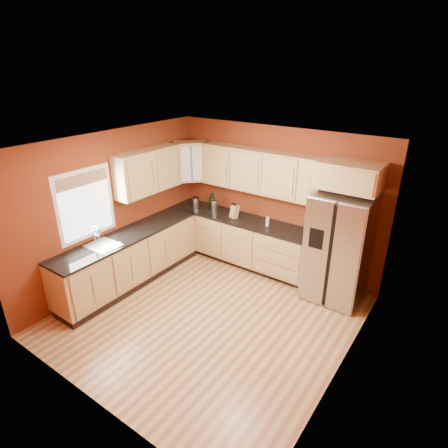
{
  "coord_description": "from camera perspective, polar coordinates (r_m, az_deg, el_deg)",
  "views": [
    {
      "loc": [
        2.9,
        -3.7,
        3.6
      ],
      "look_at": [
        -0.34,
        0.9,
        1.13
      ],
      "focal_mm": 30.0,
      "sensor_mm": 36.0,
      "label": 1
    }
  ],
  "objects": [
    {
      "name": "wall_back",
      "position": [
        6.79,
        7.76,
        3.69
      ],
      "size": [
        4.0,
        0.04,
        2.6
      ],
      "primitive_type": "cube",
      "color": "maroon",
      "rests_on": "floor"
    },
    {
      "name": "canister_right",
      "position": [
        7.39,
        -4.29,
        3.26
      ],
      "size": [
        0.17,
        0.17,
        0.22
      ],
      "primitive_type": "cylinder",
      "rotation": [
        0.0,
        0.0,
        0.4
      ],
      "color": "#B0B1B5",
      "rests_on": "countertop_back"
    },
    {
      "name": "canister_left",
      "position": [
        7.23,
        -1.43,
        2.85
      ],
      "size": [
        0.16,
        0.16,
        0.22
      ],
      "primitive_type": "cylinder",
      "rotation": [
        0.0,
        0.0,
        0.21
      ],
      "color": "#B0B1B5",
      "rests_on": "countertop_back"
    },
    {
      "name": "knife_block",
      "position": [
        6.89,
        1.61,
        1.9
      ],
      "size": [
        0.15,
        0.15,
        0.25
      ],
      "primitive_type": "cube",
      "rotation": [
        0.0,
        0.0,
        -0.34
      ],
      "color": "tan",
      "rests_on": "countertop_back"
    },
    {
      "name": "wall_left",
      "position": [
        6.56,
        -16.6,
        2.13
      ],
      "size": [
        0.04,
        4.0,
        2.6
      ],
      "primitive_type": "cube",
      "color": "maroon",
      "rests_on": "floor"
    },
    {
      "name": "wall_right",
      "position": [
        4.45,
        18.53,
        -8.83
      ],
      "size": [
        0.04,
        4.0,
        2.6
      ],
      "primitive_type": "cube",
      "color": "maroon",
      "rests_on": "floor"
    },
    {
      "name": "upper_cabinets_left",
      "position": [
        6.72,
        -11.43,
        7.91
      ],
      "size": [
        0.33,
        1.35,
        0.75
      ],
      "primitive_type": "cube",
      "color": "tan",
      "rests_on": "wall_left"
    },
    {
      "name": "upper_cabinets_back",
      "position": [
        6.61,
        5.4,
        8.02
      ],
      "size": [
        2.3,
        0.33,
        0.75
      ],
      "primitive_type": "cube",
      "color": "tan",
      "rests_on": "wall_back"
    },
    {
      "name": "soap_dispenser",
      "position": [
        6.6,
        6.66,
        0.45
      ],
      "size": [
        0.07,
        0.07,
        0.18
      ],
      "primitive_type": "cylinder",
      "rotation": [
        0.0,
        0.0,
        -0.24
      ],
      "color": "silver",
      "rests_on": "countertop_back"
    },
    {
      "name": "base_cabinets_left",
      "position": [
        6.69,
        -14.13,
        -5.25
      ],
      "size": [
        0.6,
        2.8,
        0.88
      ],
      "primitive_type": "cube",
      "color": "tan",
      "rests_on": "floor"
    },
    {
      "name": "wine_bottle_a",
      "position": [
        7.27,
        -1.7,
        3.5
      ],
      "size": [
        0.08,
        0.08,
        0.34
      ],
      "primitive_type": null,
      "rotation": [
        0.0,
        0.0,
        0.06
      ],
      "color": "black",
      "rests_on": "countertop_back"
    },
    {
      "name": "floor",
      "position": [
        5.92,
        -2.37,
        -13.78
      ],
      "size": [
        4.0,
        4.0,
        0.0
      ],
      "primitive_type": "plane",
      "color": "#975B3A",
      "rests_on": "ground"
    },
    {
      "name": "over_fridge_cabinet",
      "position": [
        5.83,
        18.61,
        7.03
      ],
      "size": [
        0.92,
        0.6,
        0.4
      ],
      "primitive_type": "cube",
      "color": "tan",
      "rests_on": "wall_back"
    },
    {
      "name": "corner_upper_cabinet",
      "position": [
        7.27,
        -5.12,
        9.48
      ],
      "size": [
        0.67,
        0.67,
        0.75
      ],
      "primitive_type": "cube",
      "rotation": [
        0.0,
        0.0,
        0.79
      ],
      "color": "tan",
      "rests_on": "wall_back"
    },
    {
      "name": "ceiling",
      "position": [
        4.8,
        -2.9,
        11.66
      ],
      "size": [
        4.0,
        4.0,
        0.0
      ],
      "primitive_type": "plane",
      "color": "silver",
      "rests_on": "wall_back"
    },
    {
      "name": "wall_front",
      "position": [
        4.07,
        -20.48,
        -12.42
      ],
      "size": [
        4.0,
        0.04,
        2.6
      ],
      "primitive_type": "cube",
      "color": "maroon",
      "rests_on": "floor"
    },
    {
      "name": "sink_faucet",
      "position": [
        6.14,
        -18.11,
        -1.89
      ],
      "size": [
        0.5,
        0.42,
        0.3
      ],
      "primitive_type": null,
      "color": "silver",
      "rests_on": "countertop_left"
    },
    {
      "name": "countertop_left",
      "position": [
        6.48,
        -14.47,
        -1.71
      ],
      "size": [
        0.62,
        2.8,
        0.04
      ],
      "primitive_type": "cube",
      "color": "black",
      "rests_on": "base_cabinets_left"
    },
    {
      "name": "refrigerator",
      "position": [
        6.17,
        17.01,
        -3.48
      ],
      "size": [
        0.9,
        0.75,
        1.78
      ],
      "primitive_type": "cube",
      "color": "#B0B1B5",
      "rests_on": "floor"
    },
    {
      "name": "wine_bottle_b",
      "position": [
        7.29,
        -1.99,
        3.49
      ],
      "size": [
        0.08,
        0.08,
        0.32
      ],
      "primitive_type": null,
      "rotation": [
        0.0,
        0.0,
        -0.04
      ],
      "color": "black",
      "rests_on": "countertop_back"
    },
    {
      "name": "base_cabinets_back",
      "position": [
        7.14,
        2.35,
        -2.58
      ],
      "size": [
        2.9,
        0.6,
        0.88
      ],
      "primitive_type": "cube",
      "color": "tan",
      "rests_on": "floor"
    },
    {
      "name": "countertop_back",
      "position": [
        6.94,
        2.37,
        0.8
      ],
      "size": [
        2.9,
        0.62,
        0.04
      ],
      "primitive_type": "cube",
      "color": "black",
      "rests_on": "base_cabinets_back"
    },
    {
      "name": "window",
      "position": [
        6.18,
        -20.31,
        2.82
      ],
      "size": [
        0.03,
        0.9,
        1.0
      ],
      "primitive_type": "cube",
      "color": "white",
      "rests_on": "wall_left"
    }
  ]
}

